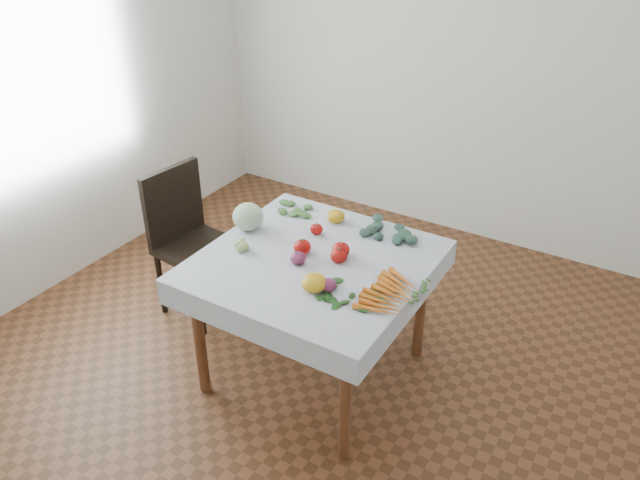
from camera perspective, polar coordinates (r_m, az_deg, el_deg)
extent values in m
plane|color=brown|center=(3.66, -0.49, -11.83)|extent=(4.00, 4.00, 0.00)
cube|color=white|center=(4.67, 12.97, 15.90)|extent=(4.00, 0.04, 2.70)
cube|color=white|center=(4.28, -24.62, 12.67)|extent=(0.04, 4.00, 2.70)
cube|color=brown|center=(3.22, -0.55, -2.17)|extent=(1.00, 1.00, 0.04)
cylinder|color=brown|center=(3.38, -10.96, -8.85)|extent=(0.06, 0.06, 0.71)
cylinder|color=brown|center=(2.98, 2.32, -14.59)|extent=(0.06, 0.06, 0.71)
cylinder|color=brown|center=(3.93, -2.60, -2.02)|extent=(0.06, 0.06, 0.71)
cylinder|color=brown|center=(3.60, 9.22, -5.91)|extent=(0.06, 0.06, 0.71)
cube|color=white|center=(3.21, -0.55, -1.83)|extent=(1.12, 1.12, 0.01)
cube|color=black|center=(3.94, -11.04, -0.77)|extent=(0.48, 0.48, 0.04)
cube|color=black|center=(3.95, -13.30, 3.31)|extent=(0.09, 0.43, 0.47)
cylinder|color=black|center=(4.10, -14.34, -3.86)|extent=(0.04, 0.04, 0.44)
cylinder|color=black|center=(3.85, -10.87, -5.82)|extent=(0.04, 0.04, 0.44)
cylinder|color=black|center=(4.29, -10.58, -1.73)|extent=(0.04, 0.04, 0.44)
cylinder|color=black|center=(4.05, -7.05, -3.45)|extent=(0.04, 0.04, 0.44)
ellipsoid|color=beige|center=(3.47, -6.60, 2.14)|extent=(0.17, 0.17, 0.15)
ellipsoid|color=#B30F0B|center=(3.41, -0.32, 1.00)|extent=(0.09, 0.09, 0.06)
ellipsoid|color=#B30F0B|center=(3.23, -1.62, -0.64)|extent=(0.10, 0.10, 0.08)
ellipsoid|color=#B30F0B|center=(3.17, 1.73, -1.43)|extent=(0.11, 0.11, 0.08)
ellipsoid|color=#B30F0B|center=(3.21, 1.92, -0.90)|extent=(0.11, 0.11, 0.08)
ellipsoid|color=#F2A919|center=(3.53, 1.45, 2.20)|extent=(0.12, 0.12, 0.07)
ellipsoid|color=#F2A919|center=(2.95, -0.51, -3.93)|extent=(0.13, 0.13, 0.09)
ellipsoid|color=#4F1639|center=(3.15, -2.01, -1.66)|extent=(0.09, 0.09, 0.07)
ellipsoid|color=#4F1639|center=(2.95, 0.77, -4.14)|extent=(0.08, 0.08, 0.07)
ellipsoid|color=#B7D97D|center=(3.26, -6.70, -0.89)|extent=(0.05, 0.05, 0.05)
ellipsoid|color=#B7D97D|center=(3.29, -6.99, -0.66)|extent=(0.05, 0.05, 0.05)
ellipsoid|color=#B7D97D|center=(3.25, -7.08, -1.08)|extent=(0.05, 0.05, 0.05)
ellipsoid|color=#B7D97D|center=(3.27, -6.07, -0.75)|extent=(0.05, 0.05, 0.05)
ellipsoid|color=#B7D97D|center=(3.30, -7.88, -0.60)|extent=(0.05, 0.05, 0.05)
cone|color=orange|center=(3.05, 7.61, -3.62)|extent=(0.21, 0.13, 0.03)
cone|color=orange|center=(3.02, 7.33, -3.94)|extent=(0.22, 0.12, 0.03)
cone|color=orange|center=(2.99, 7.04, -4.28)|extent=(0.22, 0.10, 0.03)
cone|color=orange|center=(2.96, 6.75, -4.61)|extent=(0.22, 0.08, 0.03)
cone|color=orange|center=(2.94, 6.45, -4.96)|extent=(0.22, 0.06, 0.03)
cone|color=orange|center=(2.91, 6.15, -5.31)|extent=(0.22, 0.04, 0.03)
cone|color=orange|center=(2.88, 5.84, -5.66)|extent=(0.22, 0.04, 0.03)
cone|color=orange|center=(2.86, 5.52, -6.02)|extent=(0.22, 0.06, 0.03)
cone|color=orange|center=(2.83, 5.20, -6.39)|extent=(0.22, 0.08, 0.03)
ellipsoid|color=#395E4E|center=(3.44, 6.98, 0.78)|extent=(0.06, 0.06, 0.04)
ellipsoid|color=#395E4E|center=(3.47, 6.48, 1.10)|extent=(0.06, 0.06, 0.04)
ellipsoid|color=#395E4E|center=(3.42, 6.44, 0.63)|extent=(0.06, 0.06, 0.04)
ellipsoid|color=#395E4E|center=(3.46, 7.43, 0.96)|extent=(0.06, 0.06, 0.04)
ellipsoid|color=#395E4E|center=(3.47, 5.68, 1.11)|extent=(0.06, 0.06, 0.04)
ellipsoid|color=#395E4E|center=(3.40, 7.33, 0.36)|extent=(0.06, 0.06, 0.04)
ellipsoid|color=#395E4E|center=(3.51, 6.90, 1.42)|extent=(0.06, 0.06, 0.04)
ellipsoid|color=#395E4E|center=(3.41, 5.43, 0.62)|extent=(0.06, 0.06, 0.04)
ellipsoid|color=#395E4E|center=(3.43, 8.40, 0.61)|extent=(0.06, 0.06, 0.04)
ellipsoid|color=#395E4E|center=(3.52, 5.41, 1.61)|extent=(0.06, 0.06, 0.04)
ellipsoid|color=#395E4E|center=(3.35, 6.68, -0.03)|extent=(0.06, 0.06, 0.04)
ellipsoid|color=#395E4E|center=(3.52, 8.15, 1.39)|extent=(0.06, 0.06, 0.04)
ellipsoid|color=#21551A|center=(2.92, 3.15, -5.34)|extent=(0.06, 0.04, 0.01)
ellipsoid|color=#21551A|center=(2.95, 2.90, -4.92)|extent=(0.06, 0.04, 0.01)
ellipsoid|color=#21551A|center=(2.91, 2.49, -5.39)|extent=(0.06, 0.04, 0.01)
ellipsoid|color=#21551A|center=(2.93, 3.68, -5.21)|extent=(0.06, 0.04, 0.01)
ellipsoid|color=#21551A|center=(2.95, 2.17, -4.82)|extent=(0.06, 0.04, 0.01)
ellipsoid|color=#21551A|center=(2.89, 3.12, -5.75)|extent=(0.06, 0.04, 0.01)
ellipsoid|color=#21551A|center=(2.96, 3.53, -4.71)|extent=(0.06, 0.04, 0.01)
ellipsoid|color=#21551A|center=(2.92, 1.61, -5.24)|extent=(0.06, 0.04, 0.01)
ellipsoid|color=#21551A|center=(2.90, 4.26, -5.66)|extent=(0.06, 0.04, 0.01)
ellipsoid|color=#21551A|center=(2.99, 2.33, -4.35)|extent=(0.06, 0.04, 0.01)
ellipsoid|color=#21551A|center=(2.87, 2.25, -5.99)|extent=(0.06, 0.04, 0.01)
ellipsoid|color=#21551A|center=(2.95, 4.61, -4.91)|extent=(0.06, 0.04, 0.01)
ellipsoid|color=#21551A|center=(2.96, 0.96, -4.68)|extent=(0.06, 0.04, 0.01)
ellipsoid|color=#21551A|center=(2.85, 4.08, -6.30)|extent=(0.06, 0.04, 0.01)
ellipsoid|color=#21551A|center=(3.01, 3.35, -4.06)|extent=(0.06, 0.04, 0.01)
ellipsoid|color=#4C7D39|center=(3.65, -2.22, 2.70)|extent=(0.05, 0.05, 0.02)
ellipsoid|color=#4C7D39|center=(3.68, -2.44, 2.94)|extent=(0.05, 0.05, 0.02)
ellipsoid|color=#4C7D39|center=(3.64, -2.72, 2.63)|extent=(0.05, 0.05, 0.02)
ellipsoid|color=#4C7D39|center=(3.66, -1.76, 2.79)|extent=(0.05, 0.05, 0.02)
ellipsoid|color=#4C7D39|center=(3.69, -3.07, 3.00)|extent=(0.05, 0.05, 0.02)
ellipsoid|color=#4C7D39|center=(3.61, -2.16, 2.38)|extent=(0.05, 0.05, 0.02)
ellipsoid|color=#4C7D39|center=(3.70, -1.92, 3.15)|extent=(0.05, 0.05, 0.02)
ellipsoid|color=#4C7D39|center=(3.65, -3.53, 2.67)|extent=(0.05, 0.05, 0.02)
ellipsoid|color=#4C7D39|center=(3.62, -1.15, 2.49)|extent=(0.05, 0.05, 0.02)
ellipsoid|color=#4C7D39|center=(3.73, -3.02, 3.37)|extent=(0.05, 0.05, 0.02)
ellipsoid|color=#4C7D39|center=(3.58, -2.89, 2.15)|extent=(0.05, 0.05, 0.02)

